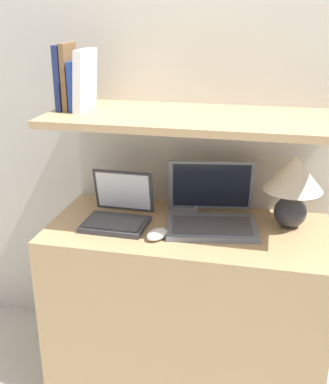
# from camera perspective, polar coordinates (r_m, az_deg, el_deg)

# --- Properties ---
(wall_back) EXTENTS (6.00, 0.05, 2.40)m
(wall_back) POSITION_cam_1_polar(r_m,az_deg,el_deg) (2.07, 4.61, 11.76)
(wall_back) COLOR beige
(wall_back) RESTS_ON ground_plane
(desk) EXTENTS (1.10, 0.52, 0.72)m
(desk) POSITION_cam_1_polar(r_m,az_deg,el_deg) (2.08, 2.61, -13.26)
(desk) COLOR tan
(desk) RESTS_ON ground_plane
(back_riser) EXTENTS (1.10, 0.04, 1.13)m
(back_riser) POSITION_cam_1_polar(r_m,az_deg,el_deg) (2.22, 3.97, -4.90)
(back_riser) COLOR beige
(back_riser) RESTS_ON ground_plane
(shelf) EXTENTS (1.10, 0.47, 0.03)m
(shelf) POSITION_cam_1_polar(r_m,az_deg,el_deg) (1.83, 3.38, 8.69)
(shelf) COLOR tan
(shelf) RESTS_ON back_riser
(table_lamp) EXTENTS (0.23, 0.23, 0.29)m
(table_lamp) POSITION_cam_1_polar(r_m,az_deg,el_deg) (1.91, 15.01, 1.19)
(table_lamp) COLOR #2D2D33
(table_lamp) RESTS_ON desk
(laptop_large) EXTENTS (0.39, 0.35, 0.24)m
(laptop_large) POSITION_cam_1_polar(r_m,az_deg,el_deg) (1.92, 5.60, -2.51)
(laptop_large) COLOR slate
(laptop_large) RESTS_ON desk
(laptop_small) EXTENTS (0.25, 0.23, 0.20)m
(laptop_small) POSITION_cam_1_polar(r_m,az_deg,el_deg) (1.93, -5.53, -2.47)
(laptop_small) COLOR #333338
(laptop_small) RESTS_ON desk
(computer_mouse) EXTENTS (0.10, 0.12, 0.03)m
(computer_mouse) POSITION_cam_1_polar(r_m,az_deg,el_deg) (1.81, -0.86, -5.02)
(computer_mouse) COLOR white
(computer_mouse) RESTS_ON desk
(router_box) EXTENTS (0.12, 0.06, 0.14)m
(router_box) POSITION_cam_1_polar(r_m,az_deg,el_deg) (2.04, 2.32, -0.19)
(router_box) COLOR gray
(router_box) RESTS_ON desk
(book_navy) EXTENTS (0.02, 0.14, 0.25)m
(book_navy) POSITION_cam_1_polar(r_m,az_deg,el_deg) (1.95, -11.91, 13.14)
(book_navy) COLOR navy
(book_navy) RESTS_ON shelf
(book_brown) EXTENTS (0.02, 0.13, 0.25)m
(book_brown) POSITION_cam_1_polar(r_m,az_deg,el_deg) (1.94, -11.22, 13.25)
(book_brown) COLOR brown
(book_brown) RESTS_ON shelf
(book_blue) EXTENTS (0.03, 0.13, 0.19)m
(book_blue) POSITION_cam_1_polar(r_m,az_deg,el_deg) (1.93, -10.34, 12.31)
(book_blue) COLOR #284293
(book_blue) RESTS_ON shelf
(book_white) EXTENTS (0.05, 0.17, 0.23)m
(book_white) POSITION_cam_1_polar(r_m,az_deg,el_deg) (1.92, -9.40, 12.95)
(book_white) COLOR silver
(book_white) RESTS_ON shelf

